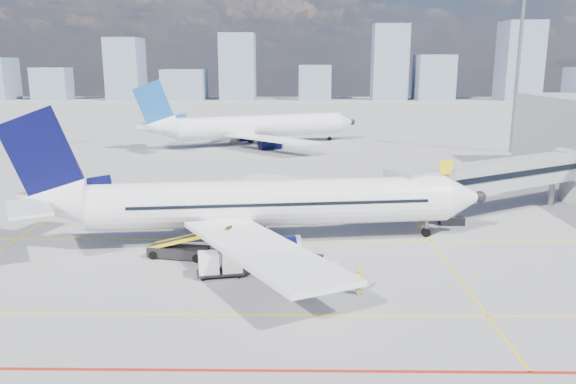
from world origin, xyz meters
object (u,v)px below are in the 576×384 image
cargo_dolly (220,263)px  second_aircraft (251,127)px  baggage_tug (321,267)px  ramp_worker (359,281)px  belt_loader (181,249)px  main_aircraft (252,204)px

cargo_dolly → second_aircraft: bearing=80.6°
baggage_tug → cargo_dolly: bearing=-170.5°
cargo_dolly → ramp_worker: 9.56m
baggage_tug → cargo_dolly: cargo_dolly is taller
baggage_tug → belt_loader: (-10.28, 3.52, 0.01)m
second_aircraft → belt_loader: size_ratio=5.95×
main_aircraft → second_aircraft: second_aircraft is taller
cargo_dolly → ramp_worker: cargo_dolly is taller
main_aircraft → baggage_tug: 9.21m
second_aircraft → baggage_tug: size_ratio=18.19×
second_aircraft → belt_loader: (-0.77, -58.97, -2.55)m
cargo_dolly → baggage_tug: bearing=-10.2°
second_aircraft → belt_loader: second_aircraft is taller
main_aircraft → belt_loader: 6.76m
second_aircraft → main_aircraft: bearing=-108.9°
main_aircraft → second_aircraft: bearing=87.4°
second_aircraft → cargo_dolly: (2.67, -62.69, -2.28)m
main_aircraft → baggage_tug: (5.18, -7.16, -2.56)m
main_aircraft → baggage_tug: bearing=-61.2°
baggage_tug → belt_loader: bearing=169.0°
main_aircraft → belt_loader: bearing=-151.5°
baggage_tug → main_aircraft: bearing=133.8°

